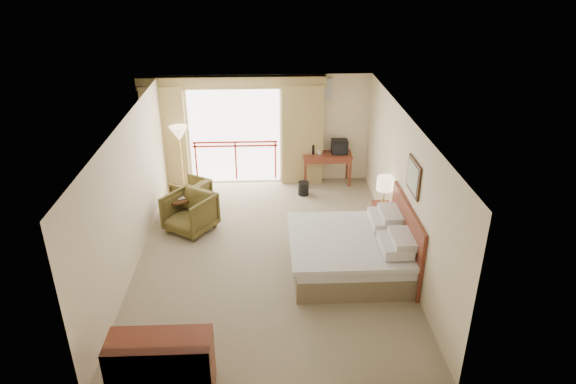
{
  "coord_description": "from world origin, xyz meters",
  "views": [
    {
      "loc": [
        -0.02,
        -8.49,
        5.41
      ],
      "look_at": [
        0.37,
        0.4,
        1.13
      ],
      "focal_mm": 32.0,
      "sensor_mm": 36.0,
      "label": 1
    }
  ],
  "objects_px": {
    "tv": "(340,147)",
    "armchair_near": "(192,230)",
    "bed": "(352,252)",
    "table_lamp": "(385,184)",
    "nightstand": "(383,219)",
    "side_table": "(179,206)",
    "wastebasket": "(303,188)",
    "armchair_far": "(192,207)",
    "floor_lamp": "(179,136)",
    "dresser": "(161,367)",
    "desk": "(327,159)"
  },
  "relations": [
    {
      "from": "wastebasket",
      "to": "side_table",
      "type": "bearing_deg",
      "value": -155.47
    },
    {
      "from": "armchair_far",
      "to": "table_lamp",
      "type": "bearing_deg",
      "value": 105.38
    },
    {
      "from": "nightstand",
      "to": "bed",
      "type": "bearing_deg",
      "value": -119.54
    },
    {
      "from": "side_table",
      "to": "floor_lamp",
      "type": "bearing_deg",
      "value": 94.45
    },
    {
      "from": "bed",
      "to": "side_table",
      "type": "relative_size",
      "value": 3.65
    },
    {
      "from": "nightstand",
      "to": "tv",
      "type": "xyz_separation_m",
      "value": [
        -0.58,
        2.53,
        0.65
      ]
    },
    {
      "from": "tv",
      "to": "armchair_near",
      "type": "xyz_separation_m",
      "value": [
        -3.41,
        -2.27,
        -0.96
      ]
    },
    {
      "from": "floor_lamp",
      "to": "dresser",
      "type": "distance_m",
      "value": 6.35
    },
    {
      "from": "armchair_far",
      "to": "bed",
      "type": "bearing_deg",
      "value": 83.49
    },
    {
      "from": "bed",
      "to": "desk",
      "type": "bearing_deg",
      "value": 90.47
    },
    {
      "from": "bed",
      "to": "wastebasket",
      "type": "distance_m",
      "value": 3.27
    },
    {
      "from": "armchair_far",
      "to": "side_table",
      "type": "xyz_separation_m",
      "value": [
        -0.17,
        -0.74,
        0.4
      ]
    },
    {
      "from": "side_table",
      "to": "floor_lamp",
      "type": "height_order",
      "value": "floor_lamp"
    },
    {
      "from": "bed",
      "to": "tv",
      "type": "xyz_separation_m",
      "value": [
        0.27,
        3.86,
        0.58
      ]
    },
    {
      "from": "bed",
      "to": "dresser",
      "type": "relative_size",
      "value": 1.58
    },
    {
      "from": "nightstand",
      "to": "tv",
      "type": "relative_size",
      "value": 1.6
    },
    {
      "from": "nightstand",
      "to": "desk",
      "type": "xyz_separation_m",
      "value": [
        -0.88,
        2.59,
        0.3
      ]
    },
    {
      "from": "tv",
      "to": "side_table",
      "type": "height_order",
      "value": "tv"
    },
    {
      "from": "nightstand",
      "to": "dresser",
      "type": "xyz_separation_m",
      "value": [
        -3.8,
        -4.1,
        0.14
      ]
    },
    {
      "from": "side_table",
      "to": "dresser",
      "type": "height_order",
      "value": "dresser"
    },
    {
      "from": "table_lamp",
      "to": "side_table",
      "type": "xyz_separation_m",
      "value": [
        -4.27,
        0.55,
        -0.69
      ]
    },
    {
      "from": "tv",
      "to": "floor_lamp",
      "type": "bearing_deg",
      "value": -159.52
    },
    {
      "from": "bed",
      "to": "armchair_far",
      "type": "distance_m",
      "value": 4.23
    },
    {
      "from": "tv",
      "to": "armchair_far",
      "type": "xyz_separation_m",
      "value": [
        -3.53,
        -1.19,
        -0.96
      ]
    },
    {
      "from": "nightstand",
      "to": "floor_lamp",
      "type": "relative_size",
      "value": 0.37
    },
    {
      "from": "dresser",
      "to": "desk",
      "type": "bearing_deg",
      "value": 64.28
    },
    {
      "from": "wastebasket",
      "to": "dresser",
      "type": "xyz_separation_m",
      "value": [
        -2.29,
        -5.97,
        0.28
      ]
    },
    {
      "from": "bed",
      "to": "table_lamp",
      "type": "relative_size",
      "value": 3.57
    },
    {
      "from": "tv",
      "to": "side_table",
      "type": "distance_m",
      "value": 4.2
    },
    {
      "from": "side_table",
      "to": "tv",
      "type": "bearing_deg",
      "value": 27.58
    },
    {
      "from": "wastebasket",
      "to": "side_table",
      "type": "height_order",
      "value": "side_table"
    },
    {
      "from": "side_table",
      "to": "nightstand",
      "type": "bearing_deg",
      "value": -8.04
    },
    {
      "from": "table_lamp",
      "to": "desk",
      "type": "relative_size",
      "value": 0.49
    },
    {
      "from": "table_lamp",
      "to": "dresser",
      "type": "relative_size",
      "value": 0.44
    },
    {
      "from": "floor_lamp",
      "to": "dresser",
      "type": "bearing_deg",
      "value": -84.55
    },
    {
      "from": "desk",
      "to": "floor_lamp",
      "type": "xyz_separation_m",
      "value": [
        -3.51,
        -0.45,
        0.82
      ]
    },
    {
      "from": "bed",
      "to": "armchair_far",
      "type": "height_order",
      "value": "bed"
    },
    {
      "from": "wastebasket",
      "to": "armchair_near",
      "type": "bearing_deg",
      "value": -147.16
    },
    {
      "from": "nightstand",
      "to": "armchair_far",
      "type": "bearing_deg",
      "value": 164.9
    },
    {
      "from": "armchair_far",
      "to": "nightstand",
      "type": "bearing_deg",
      "value": 104.75
    },
    {
      "from": "bed",
      "to": "nightstand",
      "type": "xyz_separation_m",
      "value": [
        0.85,
        1.33,
        -0.07
      ]
    },
    {
      "from": "tv",
      "to": "armchair_far",
      "type": "distance_m",
      "value": 3.84
    },
    {
      "from": "dresser",
      "to": "armchair_far",
      "type": "bearing_deg",
      "value": 91.09
    },
    {
      "from": "armchair_far",
      "to": "wastebasket",
      "type": "bearing_deg",
      "value": 134.22
    },
    {
      "from": "nightstand",
      "to": "tv",
      "type": "distance_m",
      "value": 2.68
    },
    {
      "from": "nightstand",
      "to": "dresser",
      "type": "distance_m",
      "value": 5.59
    },
    {
      "from": "floor_lamp",
      "to": "desk",
      "type": "bearing_deg",
      "value": 7.3
    },
    {
      "from": "nightstand",
      "to": "armchair_far",
      "type": "height_order",
      "value": "nightstand"
    },
    {
      "from": "bed",
      "to": "table_lamp",
      "type": "xyz_separation_m",
      "value": [
        0.85,
        1.38,
        0.71
      ]
    },
    {
      "from": "bed",
      "to": "nightstand",
      "type": "bearing_deg",
      "value": 57.44
    }
  ]
}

